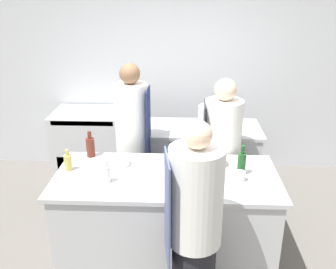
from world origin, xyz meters
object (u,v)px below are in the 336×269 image
bottle_water (185,187)px  cup (241,176)px  bottle_wine (90,147)px  bottle_cooking_oil (106,173)px  oven_range (91,144)px  chef_at_prep_near (194,233)px  chef_at_pass_far (221,155)px  bowl_mixing_large (214,160)px  chef_at_stove (133,143)px  bottle_vinegar (213,168)px  bowl_prep_small (117,161)px  stockpot (211,115)px  bottle_olive_oil (68,162)px  bottle_sauce (242,163)px

bottle_water → cup: 0.56m
bottle_wine → bottle_cooking_oil: 0.57m
oven_range → cup: bearing=-45.5°
chef_at_prep_near → chef_at_pass_far: (0.32, 1.39, -0.03)m
oven_range → bowl_mixing_large: 2.23m
chef_at_prep_near → cup: bearing=-39.8°
bottle_wine → chef_at_stove: bearing=50.2°
chef_at_stove → bottle_vinegar: (0.81, -0.85, 0.14)m
bottle_vinegar → bottle_water: (-0.24, -0.30, -0.02)m
bottle_cooking_oil → bottle_vinegar: bearing=5.3°
chef_at_prep_near → bowl_prep_small: 1.16m
stockpot → oven_range: bearing=166.5°
bottle_cooking_oil → bowl_prep_small: bearing=84.0°
bottle_vinegar → cup: 0.25m
bottle_water → bowl_mixing_large: size_ratio=0.91×
bottle_vinegar → bowl_mixing_large: bottle_vinegar is taller
oven_range → chef_at_stove: size_ratio=0.53×
chef_at_prep_near → bottle_wine: (-1.00, 1.09, 0.18)m
bowl_mixing_large → stockpot: stockpot is taller
chef_at_stove → bottle_vinegar: bearing=44.6°
bowl_mixing_large → stockpot: (0.04, 1.12, 0.07)m
cup → stockpot: (-0.17, 1.42, 0.07)m
bottle_cooking_oil → stockpot: 1.78m
bottle_water → bowl_prep_small: (-0.64, 0.55, -0.05)m
bottle_olive_oil → bowl_prep_small: bottle_olive_oil is taller
bottle_vinegar → bottle_cooking_oil: bottle_vinegar is taller
bottle_water → bowl_prep_small: bearing=139.4°
chef_at_pass_far → bottle_wine: (-1.32, -0.30, 0.21)m
chef_at_pass_far → bottle_cooking_oil: 1.35m
chef_at_pass_far → bottle_water: (-0.39, -1.03, 0.19)m
bottle_water → cup: size_ratio=2.53×
chef_at_pass_far → bowl_mixing_large: size_ratio=6.95×
bottle_sauce → bowl_prep_small: (-1.14, 0.14, -0.08)m
chef_at_pass_far → cup: bearing=-170.5°
bottle_wine → bowl_prep_small: bottle_wine is taller
bottle_olive_oil → bottle_wine: bottle_wine is taller
chef_at_prep_near → bottle_olive_oil: size_ratio=8.36×
oven_range → chef_at_prep_near: chef_at_prep_near is taller
bottle_olive_oil → bottle_sauce: (1.57, -0.01, 0.03)m
stockpot → chef_at_prep_near: bearing=-96.7°
cup → chef_at_pass_far: bearing=97.1°
bottle_olive_oil → bottle_cooking_oil: bearing=-27.8°
bottle_cooking_oil → bottle_water: 0.71m
cup → stockpot: bearing=96.9°
bottle_cooking_oil → bowl_prep_small: (0.04, 0.33, -0.05)m
bottle_cooking_oil → stockpot: bearing=56.6°
chef_at_stove → cup: bearing=51.6°
bottle_vinegar → bottle_wine: size_ratio=1.03×
bottle_sauce → bottle_water: size_ratio=1.29×
bowl_mixing_large → stockpot: size_ratio=0.77×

